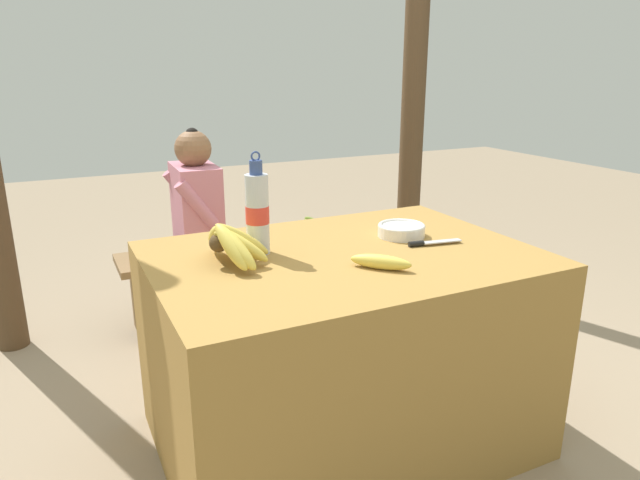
% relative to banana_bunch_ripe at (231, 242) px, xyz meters
% --- Properties ---
extents(ground_plane, '(12.00, 12.00, 0.00)m').
position_rel_banana_bunch_ripe_xyz_m(ground_plane, '(0.37, -0.05, -0.80)').
color(ground_plane, gray).
extents(market_counter, '(1.28, 0.90, 0.72)m').
position_rel_banana_bunch_ripe_xyz_m(market_counter, '(0.37, -0.05, -0.44)').
color(market_counter, olive).
rests_on(market_counter, ground_plane).
extents(banana_bunch_ripe, '(0.21, 0.35, 0.15)m').
position_rel_banana_bunch_ripe_xyz_m(banana_bunch_ripe, '(0.00, 0.00, 0.00)').
color(banana_bunch_ripe, '#4C381E').
rests_on(banana_bunch_ripe, market_counter).
extents(serving_bowl, '(0.17, 0.17, 0.05)m').
position_rel_banana_bunch_ripe_xyz_m(serving_bowl, '(0.66, 0.03, -0.05)').
color(serving_bowl, white).
rests_on(serving_bowl, market_counter).
extents(water_bottle, '(0.08, 0.08, 0.34)m').
position_rel_banana_bunch_ripe_xyz_m(water_bottle, '(0.12, 0.07, 0.07)').
color(water_bottle, silver).
rests_on(water_bottle, market_counter).
extents(loose_banana_front, '(0.17, 0.17, 0.05)m').
position_rel_banana_bunch_ripe_xyz_m(loose_banana_front, '(0.40, -0.25, -0.05)').
color(loose_banana_front, '#E0C64C').
rests_on(loose_banana_front, market_counter).
extents(knife, '(0.20, 0.06, 0.02)m').
position_rel_banana_bunch_ripe_xyz_m(knife, '(0.68, -0.11, -0.07)').
color(knife, '#BCBCC1').
rests_on(knife, market_counter).
extents(wooden_bench, '(1.32, 0.32, 0.41)m').
position_rel_banana_bunch_ripe_xyz_m(wooden_bench, '(0.41, 1.13, -0.46)').
color(wooden_bench, brown).
rests_on(wooden_bench, ground_plane).
extents(seated_vendor, '(0.41, 0.39, 1.04)m').
position_rel_banana_bunch_ripe_xyz_m(seated_vendor, '(0.11, 1.10, -0.20)').
color(seated_vendor, '#232328').
rests_on(seated_vendor, ground_plane).
extents(banana_bunch_green, '(0.19, 0.28, 0.13)m').
position_rel_banana_bunch_ripe_xyz_m(banana_bunch_green, '(0.82, 1.13, -0.33)').
color(banana_bunch_green, '#4C381E').
rests_on(banana_bunch_green, wooden_bench).
extents(support_post_far, '(0.14, 0.14, 2.61)m').
position_rel_banana_bunch_ripe_xyz_m(support_post_far, '(1.58, 1.30, 0.50)').
color(support_post_far, '#4C3823').
rests_on(support_post_far, ground_plane).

